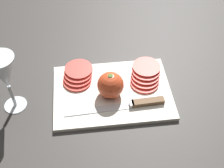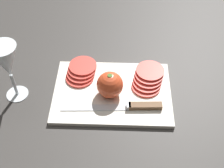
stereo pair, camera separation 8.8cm
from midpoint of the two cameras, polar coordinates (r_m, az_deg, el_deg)
The scene contains 7 objects.
ground_plane at distance 0.89m, azimuth -2.52°, elevation -3.67°, with size 3.00×3.00×0.00m, color #383533.
cutting_board at distance 0.91m, azimuth -2.77°, elevation -1.69°, with size 0.34×0.24×0.01m.
wine_glass at distance 0.85m, azimuth -21.93°, elevation 1.52°, with size 0.08×0.08×0.18m.
whole_tomato at distance 0.87m, azimuth -3.18°, elevation -0.34°, with size 0.08×0.08×0.08m.
knife at distance 0.87m, azimuth 1.47°, elevation -3.79°, with size 0.28×0.03×0.01m.
tomato_slice_stack_near at distance 0.93m, azimuth 3.46°, elevation 1.53°, with size 0.10×0.13×0.03m.
tomato_slice_stack_far at distance 0.94m, azimuth -8.92°, elevation 1.48°, with size 0.09×0.12×0.02m.
Camera 1 is at (-0.07, -0.55, 0.70)m, focal length 50.00 mm.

